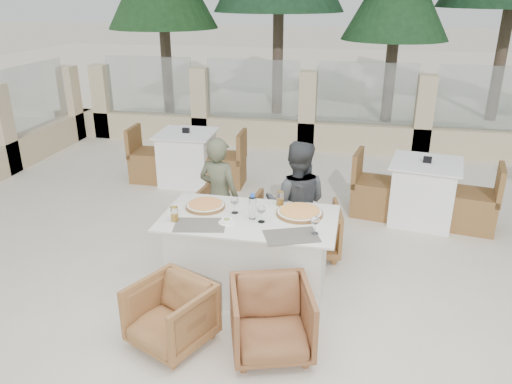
% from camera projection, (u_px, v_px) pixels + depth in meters
% --- Properties ---
extents(ground, '(80.00, 80.00, 0.00)m').
position_uv_depth(ground, '(250.00, 289.00, 4.85)').
color(ground, beige).
rests_on(ground, ground).
extents(sand_patch, '(30.00, 16.00, 0.01)m').
position_uv_depth(sand_patch, '(336.00, 73.00, 17.55)').
color(sand_patch, '#F6E9C9').
rests_on(sand_patch, ground).
extents(perimeter_wall_far, '(10.00, 0.34, 1.60)m').
position_uv_depth(perimeter_wall_far, '(308.00, 105.00, 8.90)').
color(perimeter_wall_far, beige).
rests_on(perimeter_wall_far, ground).
extents(pine_centre, '(2.20, 2.20, 5.00)m').
position_uv_depth(pine_centre, '(397.00, 1.00, 10.16)').
color(pine_centre, '#1F4822').
rests_on(pine_centre, ground).
extents(dining_table, '(1.60, 0.90, 0.77)m').
position_uv_depth(dining_table, '(250.00, 254.00, 4.71)').
color(dining_table, silver).
rests_on(dining_table, ground).
extents(placemat_near_left, '(0.50, 0.38, 0.00)m').
position_uv_depth(placemat_near_left, '(200.00, 225.00, 4.41)').
color(placemat_near_left, '#625E54').
rests_on(placemat_near_left, dining_table).
extents(placemat_near_right, '(0.53, 0.44, 0.00)m').
position_uv_depth(placemat_near_right, '(291.00, 236.00, 4.21)').
color(placemat_near_right, '#58534B').
rests_on(placemat_near_right, dining_table).
extents(pizza_left, '(0.43, 0.43, 0.05)m').
position_uv_depth(pizza_left, '(205.00, 205.00, 4.75)').
color(pizza_left, '#D6501D').
rests_on(pizza_left, dining_table).
extents(pizza_right, '(0.45, 0.45, 0.06)m').
position_uv_depth(pizza_right, '(299.00, 212.00, 4.60)').
color(pizza_right, orange).
rests_on(pizza_right, dining_table).
extents(water_bottle, '(0.09, 0.09, 0.24)m').
position_uv_depth(water_bottle, '(253.00, 206.00, 4.49)').
color(water_bottle, '#A4C4D7').
rests_on(water_bottle, dining_table).
extents(wine_glass_centre, '(0.10, 0.10, 0.18)m').
position_uv_depth(wine_glass_centre, '(235.00, 204.00, 4.61)').
color(wine_glass_centre, white).
rests_on(wine_glass_centre, dining_table).
extents(wine_glass_near, '(0.10, 0.10, 0.18)m').
position_uv_depth(wine_glass_near, '(261.00, 213.00, 4.43)').
color(wine_glass_near, white).
rests_on(wine_glass_near, dining_table).
extents(wine_glass_corner, '(0.08, 0.08, 0.18)m').
position_uv_depth(wine_glass_corner, '(315.00, 224.00, 4.21)').
color(wine_glass_corner, white).
rests_on(wine_glass_corner, dining_table).
extents(beer_glass_left, '(0.08, 0.08, 0.14)m').
position_uv_depth(beer_glass_left, '(174.00, 214.00, 4.46)').
color(beer_glass_left, gold).
rests_on(beer_glass_left, dining_table).
extents(beer_glass_right, '(0.08, 0.08, 0.14)m').
position_uv_depth(beer_glass_right, '(280.00, 199.00, 4.79)').
color(beer_glass_right, orange).
rests_on(beer_glass_right, dining_table).
extents(olive_dish, '(0.11, 0.11, 0.04)m').
position_uv_depth(olive_dish, '(227.00, 221.00, 4.44)').
color(olive_dish, white).
rests_on(olive_dish, dining_table).
extents(armchair_far_left, '(0.76, 0.77, 0.64)m').
position_uv_depth(armchair_far_left, '(226.00, 220.00, 5.56)').
color(armchair_far_left, brown).
rests_on(armchair_far_left, ground).
extents(armchair_far_right, '(0.71, 0.73, 0.57)m').
position_uv_depth(armchair_far_right, '(311.00, 229.00, 5.42)').
color(armchair_far_right, olive).
rests_on(armchair_far_right, ground).
extents(armchair_near_left, '(0.77, 0.78, 0.54)m').
position_uv_depth(armchair_near_left, '(171.00, 315.00, 4.01)').
color(armchair_near_left, '#956236').
rests_on(armchair_near_left, ground).
extents(armchair_near_right, '(0.78, 0.79, 0.58)m').
position_uv_depth(armchair_near_right, '(271.00, 320.00, 3.92)').
color(armchair_near_right, brown).
rests_on(armchair_near_right, ground).
extents(diner_left, '(0.54, 0.43, 1.30)m').
position_uv_depth(diner_left, '(219.00, 196.00, 5.34)').
color(diner_left, '#555840').
rests_on(diner_left, ground).
extents(diner_right, '(0.68, 0.54, 1.34)m').
position_uv_depth(diner_right, '(296.00, 204.00, 5.09)').
color(diner_right, '#3A3D3F').
rests_on(diner_right, ground).
extents(bg_table_a, '(1.66, 0.87, 0.77)m').
position_uv_depth(bg_table_a, '(187.00, 158.00, 7.43)').
color(bg_table_a, white).
rests_on(bg_table_a, ground).
extents(bg_table_b, '(1.75, 1.08, 0.77)m').
position_uv_depth(bg_table_b, '(423.00, 192.00, 6.16)').
color(bg_table_b, white).
rests_on(bg_table_b, ground).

